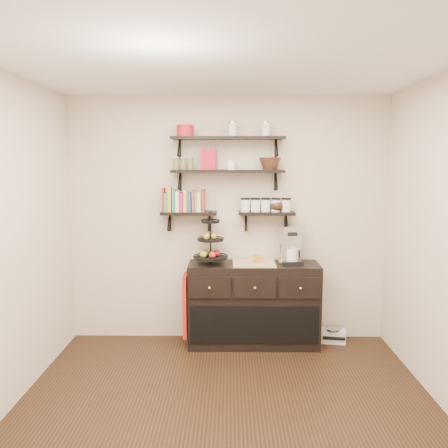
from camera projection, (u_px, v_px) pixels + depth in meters
floor at (227, 418)px, 3.70m from camera, size 3.50×3.50×0.00m
ceiling at (227, 60)px, 3.34m from camera, size 3.50×3.50×0.02m
back_wall at (228, 219)px, 5.25m from camera, size 3.50×0.02×2.70m
shelf_top at (228, 138)px, 5.00m from camera, size 1.20×0.27×0.23m
shelf_mid at (228, 172)px, 5.05m from camera, size 1.20×0.27×0.23m
shelf_low_left at (189, 214)px, 5.13m from camera, size 0.60×0.25×0.23m
shelf_low_right at (266, 214)px, 5.12m from camera, size 0.60×0.25×0.23m
cookbooks at (184, 201)px, 5.11m from camera, size 0.43×0.15×0.26m
glass_canisters at (266, 206)px, 5.11m from camera, size 0.54×0.10×0.13m
sideboard at (253, 304)px, 5.14m from camera, size 1.40×0.50×0.92m
fruit_stand at (211, 247)px, 5.06m from camera, size 0.36×0.36×0.54m
candle at (257, 259)px, 5.07m from camera, size 0.08×0.08×0.08m
coffee_maker at (291, 245)px, 5.07m from camera, size 0.25×0.25×0.41m
thermal_carafe at (284, 254)px, 5.04m from camera, size 0.11×0.11×0.22m
apron at (185, 305)px, 5.04m from camera, size 0.04×0.28×0.66m
radio at (333, 335)px, 5.23m from camera, size 0.30×0.21×0.17m
recipe_box at (209, 159)px, 5.03m from camera, size 0.17×0.08×0.22m
walnut_bowl at (270, 164)px, 5.03m from camera, size 0.24×0.24×0.13m
ramekins at (231, 165)px, 5.04m from camera, size 0.09×0.09×0.10m
teapot at (277, 205)px, 5.11m from camera, size 0.19×0.15×0.14m
red_pot at (185, 131)px, 5.00m from camera, size 0.18×0.18×0.12m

